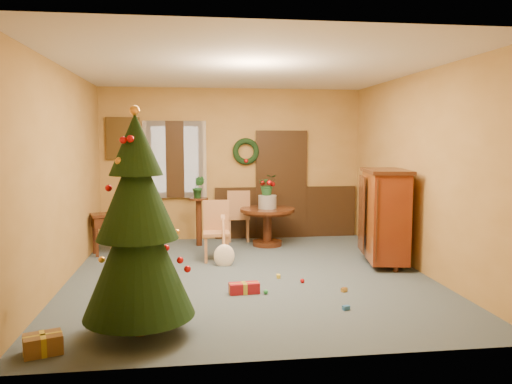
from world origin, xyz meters
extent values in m
plane|color=#33424B|center=(0.00, 0.00, 0.00)|extent=(5.50, 5.50, 0.00)
plane|color=silver|center=(0.00, 0.00, 2.90)|extent=(5.50, 5.50, 0.00)
plane|color=olive|center=(0.00, 2.75, 1.45)|extent=(5.00, 0.00, 5.00)
plane|color=olive|center=(0.00, -2.75, 1.45)|extent=(5.00, 0.00, 5.00)
plane|color=olive|center=(-2.50, 0.00, 1.45)|extent=(0.00, 5.50, 5.50)
plane|color=olive|center=(2.50, 0.00, 1.45)|extent=(0.00, 5.50, 5.50)
cube|color=black|center=(1.05, 2.71, 0.50)|extent=(2.80, 0.06, 1.00)
cube|color=black|center=(0.95, 2.70, 1.05)|extent=(1.00, 0.08, 2.10)
cube|color=white|center=(0.95, 2.73, 1.00)|extent=(0.80, 0.03, 1.90)
cube|color=black|center=(-1.10, 2.70, 1.55)|extent=(1.05, 0.08, 1.45)
cube|color=white|center=(-1.10, 2.73, 1.55)|extent=(0.88, 0.03, 1.25)
cube|color=white|center=(-1.48, 2.65, 1.55)|extent=(0.42, 0.02, 1.45)
cube|color=white|center=(-0.72, 2.65, 1.55)|extent=(0.42, 0.02, 1.45)
torus|color=black|center=(0.25, 2.67, 1.70)|extent=(0.51, 0.11, 0.51)
cube|color=#4C3819|center=(-2.05, 2.71, 1.95)|extent=(0.62, 0.05, 0.78)
cube|color=gray|center=(-2.05, 2.74, 1.95)|extent=(0.48, 0.02, 0.62)
cylinder|color=black|center=(0.56, 1.97, 0.66)|extent=(0.99, 0.99, 0.05)
cylinder|color=black|center=(0.56, 1.97, 0.60)|extent=(0.89, 0.89, 0.04)
cylinder|color=black|center=(0.56, 1.97, 0.34)|extent=(0.16, 0.16, 0.55)
cylinder|color=black|center=(0.56, 1.97, 0.04)|extent=(0.53, 0.53, 0.09)
cylinder|color=slate|center=(0.56, 1.97, 0.80)|extent=(0.33, 0.33, 0.24)
imported|color=#1E4C23|center=(0.56, 1.97, 1.11)|extent=(0.34, 0.29, 0.38)
cube|color=#A76943|center=(-0.42, 0.95, 0.44)|extent=(0.43, 0.43, 0.05)
cube|color=#A76943|center=(-0.41, 1.14, 0.71)|extent=(0.41, 0.05, 0.49)
cube|color=#A76943|center=(-0.24, 1.11, 0.21)|extent=(0.05, 0.05, 0.42)
cube|color=#A76943|center=(-0.58, 1.12, 0.21)|extent=(0.05, 0.05, 0.42)
cube|color=#A76943|center=(-0.25, 0.78, 0.21)|extent=(0.05, 0.05, 0.42)
cube|color=#A76943|center=(-0.59, 0.79, 0.21)|extent=(0.05, 0.05, 0.42)
cube|color=#A76943|center=(0.08, 2.50, 0.45)|extent=(0.45, 0.45, 0.05)
cube|color=#A76943|center=(0.07, 2.31, 0.73)|extent=(0.43, 0.07, 0.50)
cube|color=#A76943|center=(-0.10, 2.34, 0.22)|extent=(0.05, 0.05, 0.43)
cube|color=#A76943|center=(0.24, 2.32, 0.22)|extent=(0.05, 0.05, 0.43)
cube|color=#A76943|center=(-0.08, 2.68, 0.22)|extent=(0.05, 0.05, 0.43)
cube|color=#A76943|center=(0.27, 2.66, 0.22)|extent=(0.05, 0.05, 0.43)
cylinder|color=black|center=(-0.67, 2.13, 0.42)|extent=(0.11, 0.11, 0.85)
cylinder|color=black|center=(-0.67, 2.13, 0.86)|extent=(0.34, 0.34, 0.03)
imported|color=#19471E|center=(-0.67, 2.13, 1.07)|extent=(0.26, 0.23, 0.40)
cylinder|color=#382111|center=(-1.32, -2.00, 0.12)|extent=(0.14, 0.14, 0.24)
cone|color=black|center=(-1.32, -2.00, 0.84)|extent=(1.09, 1.09, 1.29)
cone|color=black|center=(-1.32, -2.00, 1.44)|extent=(0.79, 0.79, 0.94)
cone|color=black|center=(-1.32, -2.00, 1.88)|extent=(0.52, 0.52, 0.59)
sphere|color=gold|center=(-1.32, -2.00, 2.20)|extent=(0.10, 0.10, 0.10)
cube|color=black|center=(-2.09, 1.69, 0.67)|extent=(0.87, 0.62, 0.05)
cube|color=black|center=(-2.09, 1.69, 0.55)|extent=(0.81, 0.57, 0.17)
cube|color=black|center=(-2.42, 1.69, 0.32)|extent=(0.14, 0.28, 0.64)
cube|color=black|center=(-1.76, 1.69, 0.32)|extent=(0.14, 0.28, 0.64)
cube|color=#521009|center=(2.15, 0.38, 0.76)|extent=(0.72, 1.16, 1.34)
cube|color=black|center=(2.15, 0.38, 1.45)|extent=(0.80, 1.24, 0.05)
cylinder|color=black|center=(2.15, -0.07, 0.05)|extent=(0.08, 0.08, 0.10)
cylinder|color=black|center=(2.15, 0.84, 0.05)|extent=(0.08, 0.08, 0.10)
cube|color=brown|center=(-2.15, -2.34, 0.09)|extent=(0.39, 0.34, 0.17)
cube|color=gold|center=(-2.15, -2.34, 0.09)|extent=(0.32, 0.15, 0.18)
cube|color=gold|center=(-2.15, -2.34, 0.09)|extent=(0.13, 0.25, 0.18)
cube|color=#A41520|center=(-1.18, -1.50, 0.11)|extent=(0.31, 0.31, 0.23)
cube|color=gold|center=(-1.18, -1.50, 0.11)|extent=(0.22, 0.14, 0.23)
cube|color=gold|center=(-1.18, -1.50, 0.11)|extent=(0.14, 0.22, 0.23)
cube|color=brown|center=(-1.34, -0.35, 0.07)|extent=(0.30, 0.32, 0.14)
cube|color=gold|center=(-1.34, -0.35, 0.07)|extent=(0.18, 0.24, 0.15)
cube|color=gold|center=(-1.34, -0.35, 0.07)|extent=(0.17, 0.14, 0.15)
cube|color=#A41520|center=(-0.16, -0.81, 0.07)|extent=(0.39, 0.19, 0.13)
cube|color=gold|center=(-0.16, -0.81, 0.07)|extent=(0.38, 0.06, 0.14)
cube|color=gold|center=(-0.16, -0.81, 0.07)|extent=(0.07, 0.16, 0.14)
cube|color=#255EA2|center=(0.92, -1.57, 0.03)|extent=(0.09, 0.07, 0.05)
sphere|color=green|center=(0.11, -0.88, 0.03)|extent=(0.06, 0.06, 0.06)
cube|color=gold|center=(0.39, -0.18, 0.03)|extent=(0.06, 0.08, 0.05)
sphere|color=#B60C0D|center=(0.67, -0.46, 0.03)|extent=(0.06, 0.06, 0.06)
cube|color=gold|center=(1.11, -0.91, 0.03)|extent=(0.09, 0.09, 0.05)
camera|label=1|loc=(-0.80, -6.88, 1.92)|focal=35.00mm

